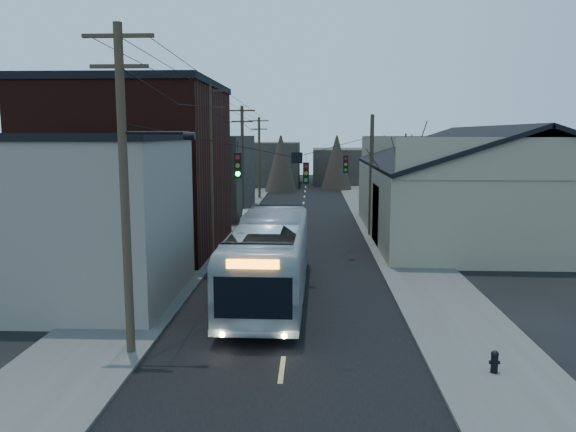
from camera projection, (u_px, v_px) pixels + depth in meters
The scene contains 15 objects.
ground at pixel (278, 401), 15.20m from camera, with size 160.00×160.00×0.00m, color black.
road_surface at pixel (301, 224), 44.86m from camera, with size 9.00×110.00×0.02m, color black.
sidewalk_left at pixel (220, 223), 45.13m from camera, with size 4.00×110.00×0.12m, color #474744.
sidewalk_right at pixel (382, 224), 44.57m from camera, with size 4.00×110.00×0.12m, color #474744.
building_clapboard at pixel (81, 220), 23.98m from camera, with size 8.00×8.00×7.00m, color gray.
building_brick at pixel (136, 169), 34.68m from camera, with size 10.00×12.00×10.00m, color black.
building_left_far at pixel (197, 175), 50.69m from camera, with size 9.00×14.00×7.00m, color #2E2925.
warehouse at pixel (486, 199), 38.97m from camera, with size 16.16×20.60×7.73m.
building_far_left at pixel (264, 164), 79.28m from camera, with size 10.00×12.00×6.00m, color #2E2925.
building_far_right at pixel (353, 166), 83.74m from camera, with size 12.00×14.00×5.00m, color #2E2925.
bare_tree at pixel (404, 193), 34.17m from camera, with size 0.40×0.40×7.20m, color black.
utility_lines at pixel (254, 166), 38.48m from camera, with size 11.24×45.28×10.50m.
bus at pixel (270, 258), 24.62m from camera, with size 3.00×12.82×3.57m, color #B3B9C0.
parked_car at pixel (252, 219), 43.01m from camera, with size 1.50×4.30×1.42m, color #B5B9BE.
fire_hydrant at pixel (495, 361), 16.67m from camera, with size 0.32×0.23×0.68m.
Camera 1 is at (0.89, -14.29, 7.16)m, focal length 35.00 mm.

